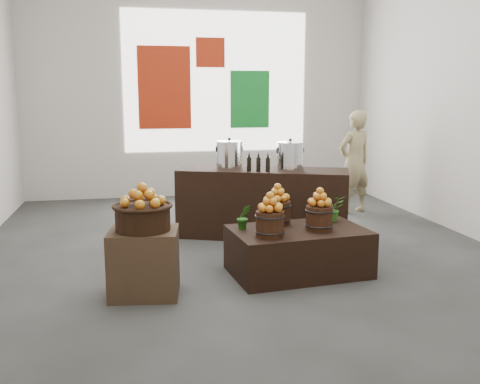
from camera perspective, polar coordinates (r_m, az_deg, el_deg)
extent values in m
plane|color=#3A3B38|center=(6.30, -0.26, -6.10)|extent=(7.00, 7.00, 0.00)
cube|color=#BDB6AE|center=(9.51, -4.40, 11.62)|extent=(6.00, 0.04, 4.00)
cube|color=white|center=(9.53, -2.56, 11.63)|extent=(3.20, 0.02, 2.40)
cube|color=#A1230C|center=(9.42, -8.06, 10.95)|extent=(0.90, 0.04, 1.40)
cube|color=#127926|center=(9.63, 1.05, 9.84)|extent=(0.70, 0.04, 1.00)
cube|color=#A1230C|center=(9.53, -3.19, 14.64)|extent=(0.50, 0.04, 0.50)
cube|color=#493622|center=(4.90, -10.17, -7.44)|extent=(0.66, 0.57, 0.60)
cylinder|color=black|center=(4.80, -10.33, -2.75)|extent=(0.48, 0.48, 0.22)
cube|color=black|center=(5.44, 6.23, -6.31)|extent=(1.41, 0.96, 0.46)
cylinder|color=#32190D|center=(5.05, 3.20, -3.44)|extent=(0.27, 0.27, 0.25)
cylinder|color=#32190D|center=(5.34, 8.46, -2.78)|extent=(0.27, 0.27, 0.25)
cylinder|color=#32190D|center=(5.52, 4.01, -2.23)|extent=(0.27, 0.27, 0.25)
imported|color=#1F6014|center=(5.72, 9.77, -1.75)|extent=(0.29, 0.26, 0.28)
imported|color=#1F6014|center=(5.32, 0.39, -2.69)|extent=(0.15, 0.12, 0.25)
cube|color=black|center=(6.78, 2.44, -1.17)|extent=(2.21, 1.40, 0.86)
cylinder|color=silver|center=(6.76, -1.16, 3.91)|extent=(0.33, 0.33, 0.33)
cylinder|color=silver|center=(6.65, 5.36, 3.76)|extent=(0.33, 0.33, 0.33)
imported|color=#97885C|center=(8.28, 12.09, 3.13)|extent=(0.65, 0.52, 1.56)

